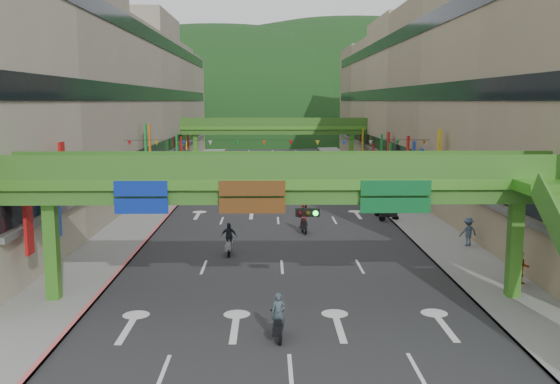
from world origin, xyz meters
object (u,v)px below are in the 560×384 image
Objects in this scene: overpass_near at (305,195)px; pedestrian_red at (521,270)px; scooter_rider_mid at (304,218)px; car_silver at (219,171)px; scooter_rider_near at (278,319)px; car_yellow at (309,163)px.

pedestrian_red is at bearing 13.08° from overpass_near.
scooter_rider_mid is 16.88m from pedestrian_red.
overpass_near is 50.06m from car_silver.
scooter_rider_near is at bearing -136.53° from pedestrian_red.
overpass_near reaches higher than scooter_rider_near.
scooter_rider_mid is at bearing 83.82° from scooter_rider_near.
pedestrian_red is (10.38, -13.32, -0.25)m from scooter_rider_mid.
car_yellow is (4.12, 59.96, -4.54)m from overpass_near.
pedestrian_red is at bearing -67.86° from car_silver.
car_silver is at bearing -142.32° from car_yellow.
scooter_rider_mid is 34.44m from car_silver.
scooter_rider_near is 54.01m from car_silver.
pedestrian_red is at bearing 29.09° from scooter_rider_near.
car_yellow is 2.27× the size of pedestrian_red.
scooter_rider_near is at bearing -96.18° from scooter_rider_mid.
overpass_near is 7.18× the size of car_yellow.
scooter_rider_near is at bearing -106.67° from overpass_near.
pedestrian_red is at bearing -86.91° from car_yellow.
scooter_rider_mid is 0.47× the size of car_silver.
overpass_near is 6.15× the size of car_silver.
scooter_rider_near reaches higher than car_yellow.
car_yellow is (12.05, 10.74, -0.09)m from car_silver.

